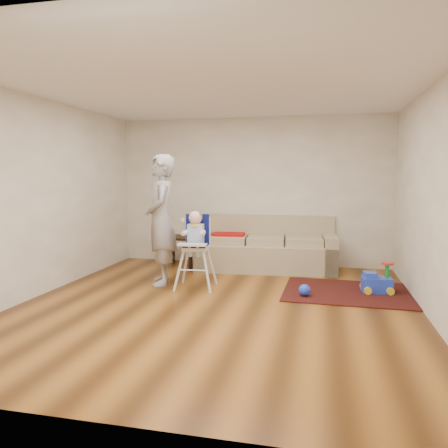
% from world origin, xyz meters
% --- Properties ---
extents(ground, '(5.50, 5.50, 0.00)m').
position_xyz_m(ground, '(0.00, 0.00, 0.00)').
color(ground, '#46260B').
rests_on(ground, ground).
extents(room_envelope, '(5.04, 5.52, 2.72)m').
position_xyz_m(room_envelope, '(0.00, 0.53, 1.88)').
color(room_envelope, beige).
rests_on(room_envelope, ground).
extents(sofa, '(2.46, 1.16, 0.93)m').
position_xyz_m(sofa, '(0.32, 2.30, 0.46)').
color(sofa, gray).
rests_on(sofa, ground).
extents(side_table, '(0.55, 0.55, 0.55)m').
position_xyz_m(side_table, '(-1.21, 2.22, 0.28)').
color(side_table, black).
rests_on(side_table, ground).
extents(area_rug, '(1.89, 1.44, 0.01)m').
position_xyz_m(area_rug, '(1.70, 1.01, 0.01)').
color(area_rug, black).
rests_on(area_rug, ground).
extents(ride_on_toy, '(0.43, 0.33, 0.43)m').
position_xyz_m(ride_on_toy, '(2.05, 1.06, 0.23)').
color(ride_on_toy, blue).
rests_on(ride_on_toy, area_rug).
extents(toy_ball, '(0.16, 0.16, 0.16)m').
position_xyz_m(toy_ball, '(1.07, 0.65, 0.10)').
color(toy_ball, blue).
rests_on(toy_ball, area_rug).
extents(high_chair, '(0.57, 0.57, 1.14)m').
position_xyz_m(high_chair, '(-0.52, 0.80, 0.55)').
color(high_chair, white).
rests_on(high_chair, ground).
extents(adult, '(0.71, 0.84, 1.96)m').
position_xyz_m(adult, '(-1.09, 0.91, 0.98)').
color(adult, '#9A999C').
rests_on(adult, ground).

